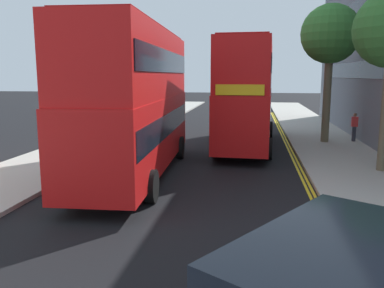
% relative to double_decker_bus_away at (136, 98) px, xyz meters
% --- Properties ---
extents(sidewalk_right, '(4.00, 80.00, 0.14)m').
position_rel_double_decker_bus_away_xyz_m(sidewalk_right, '(8.61, 2.13, -2.96)').
color(sidewalk_right, '#ADA89E').
rests_on(sidewalk_right, ground).
extents(sidewalk_left, '(4.00, 80.00, 0.14)m').
position_rel_double_decker_bus_away_xyz_m(sidewalk_left, '(-4.39, 2.13, -2.96)').
color(sidewalk_left, '#ADA89E').
rests_on(sidewalk_left, ground).
extents(kerb_line_outer, '(0.10, 56.00, 0.01)m').
position_rel_double_decker_bus_away_xyz_m(kerb_line_outer, '(6.51, 0.13, -3.03)').
color(kerb_line_outer, yellow).
rests_on(kerb_line_outer, ground).
extents(kerb_line_inner, '(0.10, 56.00, 0.01)m').
position_rel_double_decker_bus_away_xyz_m(kerb_line_inner, '(6.35, 0.13, -3.03)').
color(kerb_line_inner, yellow).
rests_on(kerb_line_inner, ground).
extents(double_decker_bus_away, '(3.17, 10.91, 5.64)m').
position_rel_double_decker_bus_away_xyz_m(double_decker_bus_away, '(0.00, 0.00, 0.00)').
color(double_decker_bus_away, red).
rests_on(double_decker_bus_away, ground).
extents(double_decker_bus_oncoming, '(3.16, 10.90, 5.64)m').
position_rel_double_decker_bus_away_xyz_m(double_decker_bus_oncoming, '(4.13, 7.15, 0.00)').
color(double_decker_bus_oncoming, red).
rests_on(double_decker_bus_oncoming, ground).
extents(pedestrian_far, '(0.34, 0.22, 1.62)m').
position_rel_double_decker_bus_away_xyz_m(pedestrian_far, '(10.20, 9.00, -2.04)').
color(pedestrian_far, '#2D2D38').
rests_on(pedestrian_far, sidewalk_right).
extents(street_tree_mid, '(3.22, 3.22, 7.59)m').
position_rel_double_decker_bus_away_xyz_m(street_tree_mid, '(8.53, 8.63, 2.99)').
color(street_tree_mid, '#6B6047').
rests_on(street_tree_mid, sidewalk_right).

